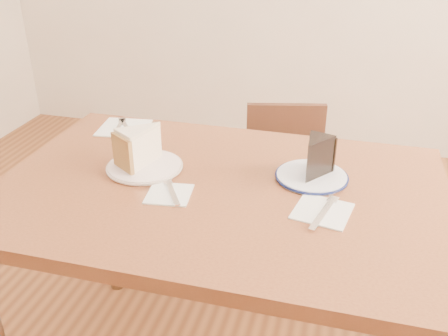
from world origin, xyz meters
The scene contains 13 objects.
table centered at (0.00, 0.00, 0.65)m, with size 1.20×0.80×0.75m.
chair_far centered at (0.11, 0.59, 0.41)m, with size 0.44×0.44×0.74m.
plate_cream centered at (-0.23, 0.04, 0.76)m, with size 0.21×0.21×0.01m, color silver.
plate_navy centered at (0.24, 0.11, 0.76)m, with size 0.19×0.19×0.01m, color white.
carrot_cake centered at (-0.24, 0.06, 0.81)m, with size 0.09×0.13×0.10m, color white, non-canonical shape.
chocolate_cake centered at (0.24, 0.10, 0.81)m, with size 0.07×0.10×0.10m, color black, non-canonical shape.
napkin_cream centered at (-0.11, -0.08, 0.75)m, with size 0.11×0.11×0.00m, color white.
napkin_navy centered at (0.28, -0.06, 0.75)m, with size 0.13×0.13×0.00m, color white.
napkin_spare centered at (-0.42, 0.30, 0.75)m, with size 0.16×0.16×0.00m, color white.
fork_cream centered at (-0.11, -0.07, 0.76)m, with size 0.01×0.14×0.00m, color silver.
knife_navy centered at (0.29, -0.07, 0.76)m, with size 0.02×0.17×0.00m, color silver.
fork_spare centered at (-0.42, 0.31, 0.76)m, with size 0.01×0.14×0.00m, color silver.
knife_spare centered at (-0.43, 0.28, 0.76)m, with size 0.01×0.16×0.00m, color silver.
Camera 1 is at (0.32, -1.13, 1.41)m, focal length 40.00 mm.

